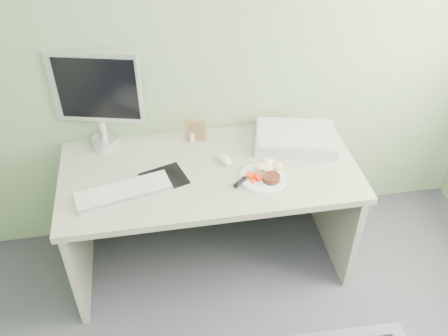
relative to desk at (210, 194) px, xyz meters
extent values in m
plane|color=#73855E|center=(0.00, 0.38, 0.80)|extent=(3.50, 0.00, 3.50)
cube|color=#A6A18B|center=(0.00, 0.00, 0.16)|extent=(1.60, 0.75, 0.04)
cube|color=#A7A18E|center=(-0.76, 0.00, -0.20)|extent=(0.04, 0.70, 0.69)
cube|color=#A7A18E|center=(0.76, 0.00, -0.20)|extent=(0.04, 0.70, 0.69)
cylinder|color=white|center=(0.27, -0.13, 0.19)|extent=(0.25, 0.25, 0.01)
cylinder|color=black|center=(0.30, -0.16, 0.21)|extent=(0.11, 0.11, 0.03)
ellipsoid|color=tan|center=(0.30, -0.07, 0.23)|extent=(0.13, 0.11, 0.06)
cube|color=#FF2A05|center=(0.21, -0.14, 0.22)|extent=(0.06, 0.06, 0.04)
cube|color=silver|center=(0.22, -0.08, 0.21)|extent=(0.11, 0.10, 0.01)
cube|color=black|center=(0.13, -0.16, 0.21)|extent=(0.08, 0.07, 0.02)
cube|color=black|center=(-0.25, -0.04, 0.18)|extent=(0.27, 0.25, 0.00)
cube|color=white|center=(-0.46, -0.12, 0.20)|extent=(0.50, 0.24, 0.02)
ellipsoid|color=white|center=(0.09, 0.05, 0.20)|extent=(0.08, 0.11, 0.03)
cube|color=olive|center=(-0.04, 0.27, 0.26)|extent=(0.12, 0.04, 0.15)
cylinder|color=white|center=(-0.06, 0.26, 0.21)|extent=(0.03, 0.03, 0.06)
cone|color=#81A1CE|center=(-0.06, 0.26, 0.25)|extent=(0.02, 0.02, 0.02)
cube|color=#ABADB2|center=(0.52, 0.14, 0.22)|extent=(0.51, 0.40, 0.07)
cylinder|color=silver|center=(-0.55, 0.29, 0.21)|extent=(0.15, 0.15, 0.06)
cylinder|color=silver|center=(-0.55, 0.29, 0.30)|extent=(0.04, 0.04, 0.11)
cube|color=silver|center=(-0.55, 0.32, 0.56)|extent=(0.48, 0.16, 0.41)
cube|color=black|center=(-0.55, 0.30, 0.56)|extent=(0.42, 0.11, 0.35)
camera|label=1|loc=(-0.27, -2.05, 1.89)|focal=40.00mm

